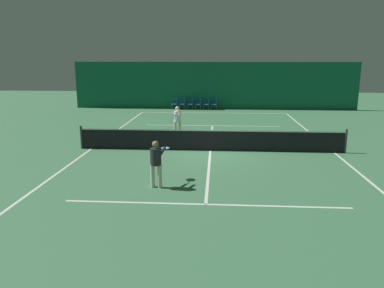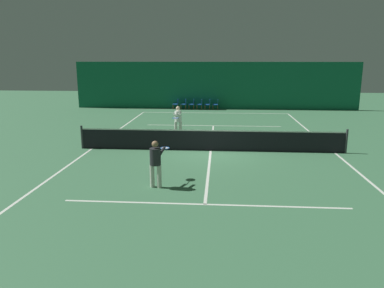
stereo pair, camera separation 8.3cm
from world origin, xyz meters
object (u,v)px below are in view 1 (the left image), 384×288
Objects in this scene: courtside_chair_3 at (199,104)px; courtside_chair_4 at (207,104)px; courtside_chair_2 at (191,104)px; tennis_net at (210,140)px; courtside_chair_0 at (175,103)px; courtside_chair_1 at (183,103)px; player_far at (177,119)px; player_near at (156,160)px; courtside_chair_5 at (215,104)px.

courtside_chair_4 is (0.65, 0.00, 0.00)m from courtside_chair_3.
tennis_net is at bearing 7.67° from courtside_chair_2.
courtside_chair_4 is (2.59, 0.00, 0.00)m from courtside_chair_0.
tennis_net is 14.29× the size of courtside_chair_0.
courtside_chair_1 is 0.65m from courtside_chair_2.
player_far is at bearing -3.34° from courtside_chair_3.
player_near is 0.96× the size of player_far.
courtside_chair_5 is at bearing 90.00° from courtside_chair_2.
tennis_net is 13.79m from courtside_chair_3.
tennis_net is 13.74m from courtside_chair_5.
tennis_net is 14.29× the size of courtside_chair_4.
player_far is 10.72m from courtside_chair_1.
courtside_chair_3 is (1.30, 0.00, 0.00)m from courtside_chair_1.
player_near is at bearing -3.32° from courtside_chair_4.
courtside_chair_2 is 1.95m from courtside_chair_5.
player_near is at bearing -1.34° from courtside_chair_3.
courtside_chair_0 is 1.00× the size of courtside_chair_5.
courtside_chair_3 is (0.65, 0.00, 0.00)m from courtside_chair_2.
player_far is 1.92× the size of courtside_chair_0.
courtside_chair_2 and courtside_chair_4 have the same top height.
tennis_net is at bearing -0.39° from courtside_chair_5.
courtside_chair_3 is at bearing 90.00° from courtside_chair_0.
tennis_net is at bearing 10.31° from courtside_chair_1.
courtside_chair_3 is 0.65m from courtside_chair_4.
courtside_chair_4 is at bearing 90.00° from courtside_chair_1.
tennis_net is 7.45× the size of player_far.
courtside_chair_0 is 1.00× the size of courtside_chair_3.
tennis_net reaches higher than courtside_chair_0.
courtside_chair_1 is at bearing -90.00° from courtside_chair_5.
courtside_chair_1 is 1.95m from courtside_chair_4.
player_near is 1.84× the size of courtside_chair_4.
courtside_chair_2 and courtside_chair_3 have the same top height.
player_far reaches higher than courtside_chair_4.
courtside_chair_1 is at bearing 90.00° from courtside_chair_0.
courtside_chair_3 is at bearing 177.78° from player_far.
courtside_chair_1 is at bearing 100.31° from tennis_net.
courtside_chair_0 is 3.24m from courtside_chair_5.
tennis_net is at bearing 12.91° from courtside_chair_0.
player_far is 1.92× the size of courtside_chair_4.
tennis_net is 14.29× the size of courtside_chair_5.
courtside_chair_1 is (-0.67, 10.69, -0.45)m from player_far.
courtside_chair_0 is (-1.51, 18.75, -0.42)m from player_near.
courtside_chair_1 is 1.00× the size of courtside_chair_3.
courtside_chair_1 is (0.65, 0.00, 0.00)m from courtside_chair_0.
courtside_chair_0 is at bearing 15.09° from player_near.
courtside_chair_3 is at bearing 95.00° from tennis_net.
player_far reaches higher than player_near.
player_far is 1.92× the size of courtside_chair_2.
courtside_chair_0 and courtside_chair_3 have the same top height.
courtside_chair_2 is at bearing -90.00° from courtside_chair_5.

